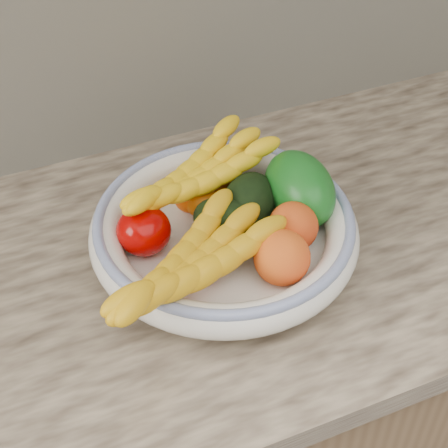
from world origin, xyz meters
TOP-DOWN VIEW (x-y plane):
  - kitchen_counter at (0.00, 1.69)m, footprint 2.44×0.66m
  - fruit_bowl at (0.00, 1.66)m, footprint 0.39×0.39m
  - clementine_back_left at (-0.02, 1.74)m, footprint 0.06×0.06m
  - clementine_back_right at (0.03, 1.77)m, footprint 0.06×0.06m
  - clementine_back_mid at (-0.01, 1.73)m, footprint 0.05×0.05m
  - clementine_extra at (0.03, 1.76)m, footprint 0.06×0.06m
  - tomato_left at (-0.11, 1.69)m, footprint 0.10×0.10m
  - tomato_near_left at (-0.07, 1.61)m, footprint 0.08×0.08m
  - avocado_center at (0.00, 1.66)m, footprint 0.12×0.12m
  - avocado_right at (0.05, 1.69)m, footprint 0.13×0.14m
  - green_mango at (0.13, 1.67)m, footprint 0.12×0.14m
  - peach_front at (0.04, 1.56)m, footprint 0.10×0.10m
  - peach_right at (0.08, 1.61)m, footprint 0.09×0.09m
  - banana_bunch_back at (-0.01, 1.74)m, footprint 0.31×0.21m
  - banana_bunch_front at (-0.08, 1.57)m, footprint 0.33×0.25m

SIDE VIEW (x-z plane):
  - kitchen_counter at x=0.00m, z-range -0.24..1.16m
  - fruit_bowl at x=0.00m, z-range 0.91..0.99m
  - clementine_back_left at x=-0.02m, z-range 0.93..0.98m
  - clementine_back_right at x=0.03m, z-range 0.93..0.98m
  - clementine_back_mid at x=-0.01m, z-range 0.93..0.98m
  - clementine_extra at x=0.03m, z-range 0.93..0.98m
  - tomato_left at x=-0.11m, z-range 0.93..1.00m
  - tomato_near_left at x=-0.07m, z-range 0.93..0.99m
  - avocado_center at x=0.00m, z-range 0.93..1.00m
  - avocado_right at x=0.05m, z-range 0.92..1.00m
  - peach_front at x=0.04m, z-range 0.93..1.00m
  - peach_right at x=0.08m, z-range 0.93..1.00m
  - green_mango at x=0.13m, z-range 0.91..1.04m
  - banana_bunch_front at x=-0.08m, z-range 0.94..1.02m
  - banana_bunch_back at x=-0.01m, z-range 0.95..1.03m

